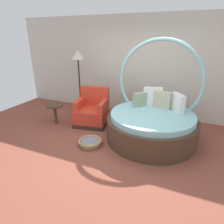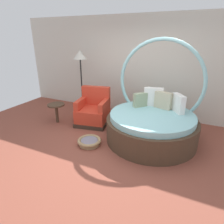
{
  "view_description": "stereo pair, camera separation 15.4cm",
  "coord_description": "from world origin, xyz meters",
  "px_view_note": "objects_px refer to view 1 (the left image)",
  "views": [
    {
      "loc": [
        1.38,
        -3.19,
        2.19
      ],
      "look_at": [
        -0.25,
        0.62,
        0.55
      ],
      "focal_mm": 30.89,
      "sensor_mm": 36.0,
      "label": 1
    },
    {
      "loc": [
        1.52,
        -3.13,
        2.19
      ],
      "look_at": [
        -0.25,
        0.62,
        0.55
      ],
      "focal_mm": 30.89,
      "sensor_mm": 36.0,
      "label": 2
    }
  ],
  "objects_px": {
    "pet_basket": "(90,142)",
    "floor_lamp": "(78,61)",
    "round_daybed": "(152,121)",
    "side_table": "(55,108)",
    "red_armchair": "(92,111)"
  },
  "relations": [
    {
      "from": "red_armchair",
      "to": "pet_basket",
      "type": "xyz_separation_m",
      "value": [
        0.49,
        -1.02,
        -0.26
      ]
    },
    {
      "from": "red_armchair",
      "to": "floor_lamp",
      "type": "relative_size",
      "value": 0.52
    },
    {
      "from": "red_armchair",
      "to": "side_table",
      "type": "xyz_separation_m",
      "value": [
        -0.91,
        -0.39,
        0.1
      ]
    },
    {
      "from": "round_daybed",
      "to": "side_table",
      "type": "height_order",
      "value": "round_daybed"
    },
    {
      "from": "side_table",
      "to": "pet_basket",
      "type": "bearing_deg",
      "value": -24.4
    },
    {
      "from": "red_armchair",
      "to": "side_table",
      "type": "distance_m",
      "value": 0.99
    },
    {
      "from": "round_daybed",
      "to": "pet_basket",
      "type": "distance_m",
      "value": 1.46
    },
    {
      "from": "red_armchair",
      "to": "pet_basket",
      "type": "height_order",
      "value": "red_armchair"
    },
    {
      "from": "round_daybed",
      "to": "pet_basket",
      "type": "xyz_separation_m",
      "value": [
        -1.13,
        -0.85,
        -0.35
      ]
    },
    {
      "from": "round_daybed",
      "to": "pet_basket",
      "type": "relative_size",
      "value": 4.27
    },
    {
      "from": "pet_basket",
      "to": "floor_lamp",
      "type": "bearing_deg",
      "value": 126.89
    },
    {
      "from": "floor_lamp",
      "to": "pet_basket",
      "type": "bearing_deg",
      "value": -53.11
    },
    {
      "from": "pet_basket",
      "to": "side_table",
      "type": "height_order",
      "value": "side_table"
    },
    {
      "from": "round_daybed",
      "to": "floor_lamp",
      "type": "height_order",
      "value": "round_daybed"
    },
    {
      "from": "side_table",
      "to": "floor_lamp",
      "type": "relative_size",
      "value": 0.29
    }
  ]
}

